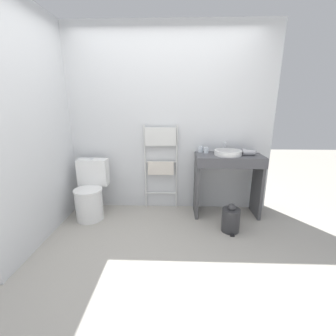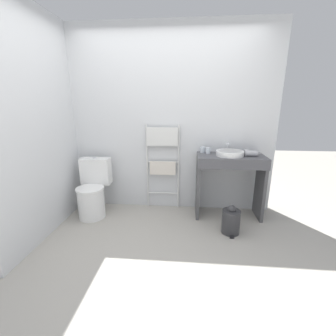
{
  "view_description": "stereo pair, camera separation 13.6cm",
  "coord_description": "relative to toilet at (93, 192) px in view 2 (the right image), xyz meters",
  "views": [
    {
      "loc": [
        0.13,
        -1.9,
        1.54
      ],
      "look_at": [
        0.04,
        0.75,
        0.78
      ],
      "focal_mm": 24.0,
      "sensor_mm": 36.0,
      "label": 1
    },
    {
      "loc": [
        0.27,
        -1.89,
        1.54
      ],
      "look_at": [
        0.04,
        0.75,
        0.78
      ],
      "focal_mm": 24.0,
      "sensor_mm": 36.0,
      "label": 2
    }
  ],
  "objects": [
    {
      "name": "towel_radiator",
      "position": [
        0.96,
        0.3,
        0.5
      ],
      "size": [
        0.49,
        0.06,
        1.26
      ],
      "color": "silver",
      "rests_on": "ground_plane"
    },
    {
      "name": "cup_near_wall",
      "position": [
        1.53,
        0.29,
        0.57
      ],
      "size": [
        0.07,
        0.07,
        0.08
      ],
      "color": "silver",
      "rests_on": "vanity_counter"
    },
    {
      "name": "cup_near_edge",
      "position": [
        1.6,
        0.23,
        0.57
      ],
      "size": [
        0.07,
        0.07,
        0.08
      ],
      "color": "silver",
      "rests_on": "vanity_counter"
    },
    {
      "name": "wall_back",
      "position": [
        1.04,
        0.42,
        0.94
      ],
      "size": [
        3.0,
        0.12,
        2.58
      ],
      "primitive_type": "cube",
      "color": "silver",
      "rests_on": "ground_plane"
    },
    {
      "name": "sink_basin",
      "position": [
        1.88,
        0.12,
        0.56
      ],
      "size": [
        0.36,
        0.36,
        0.06
      ],
      "color": "white",
      "rests_on": "vanity_counter"
    },
    {
      "name": "hair_dryer",
      "position": [
        2.16,
        0.12,
        0.57
      ],
      "size": [
        0.21,
        0.18,
        0.07
      ],
      "color": "#B7B7BC",
      "rests_on": "vanity_counter"
    },
    {
      "name": "wall_side",
      "position": [
        -0.4,
        -0.3,
        0.94
      ],
      "size": [
        0.12,
        1.97,
        2.58
      ],
      "primitive_type": "cube",
      "color": "silver",
      "rests_on": "ground_plane"
    },
    {
      "name": "faucet",
      "position": [
        1.88,
        0.31,
        0.62
      ],
      "size": [
        0.02,
        0.1,
        0.14
      ],
      "color": "silver",
      "rests_on": "vanity_counter"
    },
    {
      "name": "ground_plane",
      "position": [
        1.04,
        -0.96,
        -0.35
      ],
      "size": [
        12.0,
        12.0,
        0.0
      ],
      "primitive_type": "plane",
      "color": "#A8A399"
    },
    {
      "name": "vanity_counter",
      "position": [
        1.9,
        0.12,
        0.24
      ],
      "size": [
        0.89,
        0.45,
        0.88
      ],
      "color": "#4C4C51",
      "rests_on": "ground_plane"
    },
    {
      "name": "trash_bin",
      "position": [
        1.87,
        -0.33,
        -0.19
      ],
      "size": [
        0.22,
        0.25,
        0.37
      ],
      "color": "#333335",
      "rests_on": "ground_plane"
    },
    {
      "name": "toilet",
      "position": [
        0.0,
        0.0,
        0.0
      ],
      "size": [
        0.42,
        0.53,
        0.8
      ],
      "color": "white",
      "rests_on": "ground_plane"
    }
  ]
}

